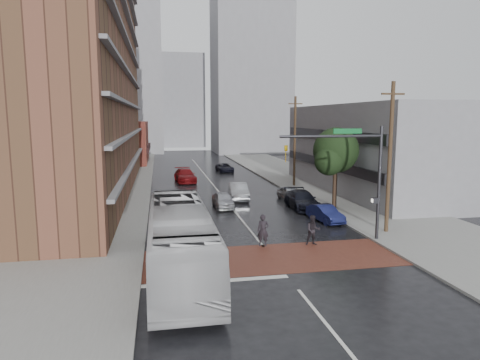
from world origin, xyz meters
name	(u,v)px	position (x,y,z in m)	size (l,w,h in m)	color
ground	(275,261)	(0.00, 0.00, 0.00)	(160.00, 160.00, 0.00)	black
crosswalk	(272,258)	(0.00, 0.50, 0.01)	(14.00, 5.00, 0.02)	brown
sidewalk_west	(108,190)	(-11.50, 25.00, 0.07)	(9.00, 90.00, 0.15)	gray
sidewalk_east	(314,184)	(11.50, 25.00, 0.07)	(9.00, 90.00, 0.15)	gray
apartment_block	(74,53)	(-14.00, 24.00, 14.00)	(10.00, 44.00, 28.00)	brown
storefront_west	(123,142)	(-12.00, 54.00, 3.50)	(8.00, 16.00, 7.00)	brown
building_east	(376,148)	(16.50, 20.00, 4.50)	(11.00, 26.00, 9.00)	gray
distant_tower_west	(120,79)	(-14.00, 78.00, 16.00)	(18.00, 16.00, 32.00)	gray
distant_tower_east	(250,70)	(14.00, 72.00, 18.00)	(16.00, 14.00, 36.00)	gray
distant_tower_center	(181,101)	(0.00, 95.00, 12.00)	(12.00, 10.00, 24.00)	gray
street_tree	(336,153)	(8.52, 12.03, 4.73)	(4.20, 4.10, 6.90)	#332319
signal_mast	(358,167)	(5.85, 2.50, 4.73)	(6.50, 0.30, 7.20)	#2D2D33
utility_pole_near	(390,157)	(8.80, 4.00, 5.14)	(1.60, 0.26, 10.00)	#473321
utility_pole_far	(295,141)	(8.80, 24.00, 5.14)	(1.60, 0.26, 10.00)	#473321
transit_bus	(180,241)	(-5.12, -1.12, 1.73)	(2.91, 12.45, 3.47)	silver
pedestrian_a	(263,230)	(0.02, 2.78, 0.97)	(0.70, 0.46, 1.93)	black
pedestrian_b	(313,230)	(3.06, 2.42, 0.92)	(0.89, 0.70, 1.84)	black
car_travel_a	(223,200)	(-0.72, 14.20, 0.68)	(1.60, 3.97, 1.35)	#A5A6AC
car_travel_b	(238,191)	(1.26, 17.67, 0.78)	(1.65, 4.73, 1.56)	#9FA2A7
car_travel_c	(185,175)	(-3.03, 29.74, 0.79)	(2.22, 5.46, 1.59)	maroon
suv_travel	(225,168)	(3.13, 38.44, 0.61)	(2.02, 4.38, 1.22)	black
car_parked_near	(325,213)	(6.03, 7.87, 0.62)	(1.32, 3.78, 1.25)	#141947
car_parked_mid	(302,200)	(5.85, 12.67, 0.75)	(2.10, 5.17, 1.50)	black
car_parked_far	(290,193)	(5.95, 16.43, 0.64)	(1.52, 3.78, 1.29)	#A4A9AC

